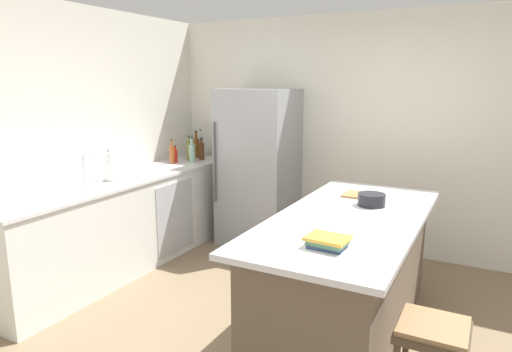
{
  "coord_description": "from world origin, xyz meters",
  "views": [
    {
      "loc": [
        1.18,
        -2.73,
        1.88
      ],
      "look_at": [
        -0.79,
        0.99,
        1.0
      ],
      "focal_mm": 31.8,
      "sensor_mm": 36.0,
      "label": 1
    }
  ],
  "objects_px": {
    "cutting_board": "(362,195)",
    "hot_sauce_bottle": "(175,155)",
    "whiskey_bottle": "(196,147)",
    "paper_towel_roll": "(109,167)",
    "refrigerator": "(259,168)",
    "syrup_bottle": "(202,151)",
    "gin_bottle": "(192,152)",
    "cookbook_stack": "(328,242)",
    "mixing_bowl": "(372,200)",
    "vinegar_bottle": "(172,154)",
    "bar_stool": "(432,345)",
    "soda_bottle": "(201,146)",
    "sink_faucet": "(85,169)",
    "olive_oil_bottle": "(189,151)",
    "kitchen_island": "(347,275)"
  },
  "relations": [
    {
      "from": "bar_stool",
      "to": "syrup_bottle",
      "type": "height_order",
      "value": "syrup_bottle"
    },
    {
      "from": "paper_towel_roll",
      "to": "refrigerator",
      "type": "bearing_deg",
      "value": 58.89
    },
    {
      "from": "whiskey_bottle",
      "to": "cutting_board",
      "type": "height_order",
      "value": "whiskey_bottle"
    },
    {
      "from": "kitchen_island",
      "to": "refrigerator",
      "type": "height_order",
      "value": "refrigerator"
    },
    {
      "from": "hot_sauce_bottle",
      "to": "soda_bottle",
      "type": "bearing_deg",
      "value": 86.27
    },
    {
      "from": "whiskey_bottle",
      "to": "gin_bottle",
      "type": "xyz_separation_m",
      "value": [
        0.14,
        -0.28,
        -0.02
      ]
    },
    {
      "from": "refrigerator",
      "to": "sink_faucet",
      "type": "height_order",
      "value": "refrigerator"
    },
    {
      "from": "soda_bottle",
      "to": "mixing_bowl",
      "type": "xyz_separation_m",
      "value": [
        2.5,
        -1.27,
        -0.1
      ]
    },
    {
      "from": "mixing_bowl",
      "to": "cutting_board",
      "type": "distance_m",
      "value": 0.29
    },
    {
      "from": "sink_faucet",
      "to": "hot_sauce_bottle",
      "type": "relative_size",
      "value": 1.51
    },
    {
      "from": "syrup_bottle",
      "to": "cookbook_stack",
      "type": "xyz_separation_m",
      "value": [
        2.35,
        -2.12,
        -0.09
      ]
    },
    {
      "from": "bar_stool",
      "to": "cookbook_stack",
      "type": "distance_m",
      "value": 0.76
    },
    {
      "from": "whiskey_bottle",
      "to": "refrigerator",
      "type": "bearing_deg",
      "value": -3.36
    },
    {
      "from": "olive_oil_bottle",
      "to": "vinegar_bottle",
      "type": "height_order",
      "value": "olive_oil_bottle"
    },
    {
      "from": "syrup_bottle",
      "to": "gin_bottle",
      "type": "distance_m",
      "value": 0.2
    },
    {
      "from": "syrup_bottle",
      "to": "vinegar_bottle",
      "type": "height_order",
      "value": "vinegar_bottle"
    },
    {
      "from": "hot_sauce_bottle",
      "to": "syrup_bottle",
      "type": "bearing_deg",
      "value": 59.35
    },
    {
      "from": "sink_faucet",
      "to": "cookbook_stack",
      "type": "bearing_deg",
      "value": -10.36
    },
    {
      "from": "refrigerator",
      "to": "vinegar_bottle",
      "type": "relative_size",
      "value": 6.24
    },
    {
      "from": "syrup_bottle",
      "to": "gin_bottle",
      "type": "relative_size",
      "value": 0.91
    },
    {
      "from": "soda_bottle",
      "to": "syrup_bottle",
      "type": "bearing_deg",
      "value": -52.93
    },
    {
      "from": "mixing_bowl",
      "to": "refrigerator",
      "type": "bearing_deg",
      "value": 144.73
    },
    {
      "from": "vinegar_bottle",
      "to": "syrup_bottle",
      "type": "bearing_deg",
      "value": 68.01
    },
    {
      "from": "whiskey_bottle",
      "to": "syrup_bottle",
      "type": "xyz_separation_m",
      "value": [
        0.14,
        -0.09,
        -0.02
      ]
    },
    {
      "from": "sink_faucet",
      "to": "vinegar_bottle",
      "type": "distance_m",
      "value": 1.28
    },
    {
      "from": "bar_stool",
      "to": "cutting_board",
      "type": "relative_size",
      "value": 2.06
    },
    {
      "from": "cutting_board",
      "to": "hot_sauce_bottle",
      "type": "bearing_deg",
      "value": 167.32
    },
    {
      "from": "gin_bottle",
      "to": "vinegar_bottle",
      "type": "relative_size",
      "value": 1.03
    },
    {
      "from": "whiskey_bottle",
      "to": "mixing_bowl",
      "type": "distance_m",
      "value": 2.76
    },
    {
      "from": "soda_bottle",
      "to": "mixing_bowl",
      "type": "height_order",
      "value": "soda_bottle"
    },
    {
      "from": "kitchen_island",
      "to": "hot_sauce_bottle",
      "type": "xyz_separation_m",
      "value": [
        -2.46,
        1.15,
        0.55
      ]
    },
    {
      "from": "sink_faucet",
      "to": "vinegar_bottle",
      "type": "height_order",
      "value": "sink_faucet"
    },
    {
      "from": "gin_bottle",
      "to": "cookbook_stack",
      "type": "distance_m",
      "value": 3.04
    },
    {
      "from": "bar_stool",
      "to": "hot_sauce_bottle",
      "type": "height_order",
      "value": "hot_sauce_bottle"
    },
    {
      "from": "syrup_bottle",
      "to": "gin_bottle",
      "type": "bearing_deg",
      "value": -90.74
    },
    {
      "from": "hot_sauce_bottle",
      "to": "vinegar_bottle",
      "type": "xyz_separation_m",
      "value": [
        0.02,
        -0.09,
        0.03
      ]
    },
    {
      "from": "sink_faucet",
      "to": "olive_oil_bottle",
      "type": "bearing_deg",
      "value": 88.78
    },
    {
      "from": "vinegar_bottle",
      "to": "mixing_bowl",
      "type": "bearing_deg",
      "value": -15.65
    },
    {
      "from": "whiskey_bottle",
      "to": "olive_oil_bottle",
      "type": "xyz_separation_m",
      "value": [
        0.03,
        -0.19,
        -0.02
      ]
    },
    {
      "from": "refrigerator",
      "to": "vinegar_bottle",
      "type": "distance_m",
      "value": 1.03
    },
    {
      "from": "soda_bottle",
      "to": "whiskey_bottle",
      "type": "height_order",
      "value": "soda_bottle"
    },
    {
      "from": "refrigerator",
      "to": "soda_bottle",
      "type": "bearing_deg",
      "value": 170.52
    },
    {
      "from": "bar_stool",
      "to": "mixing_bowl",
      "type": "relative_size",
      "value": 3.06
    },
    {
      "from": "paper_towel_roll",
      "to": "vinegar_bottle",
      "type": "height_order",
      "value": "paper_towel_roll"
    },
    {
      "from": "syrup_bottle",
      "to": "vinegar_bottle",
      "type": "relative_size",
      "value": 0.94
    },
    {
      "from": "refrigerator",
      "to": "paper_towel_roll",
      "type": "relative_size",
      "value": 5.76
    },
    {
      "from": "hot_sauce_bottle",
      "to": "mixing_bowl",
      "type": "distance_m",
      "value": 2.65
    },
    {
      "from": "paper_towel_roll",
      "to": "whiskey_bottle",
      "type": "xyz_separation_m",
      "value": [
        -0.04,
        1.5,
        0.0
      ]
    },
    {
      "from": "cookbook_stack",
      "to": "mixing_bowl",
      "type": "bearing_deg",
      "value": 89.86
    },
    {
      "from": "sink_faucet",
      "to": "olive_oil_bottle",
      "type": "distance_m",
      "value": 1.56
    }
  ]
}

